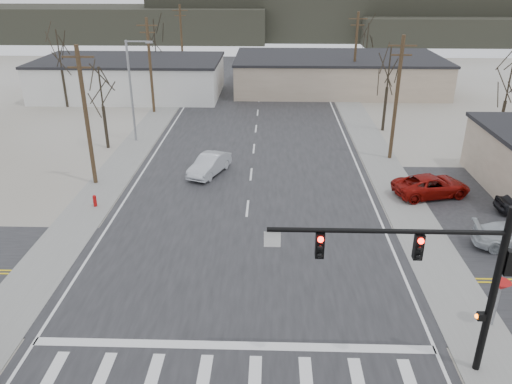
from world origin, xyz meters
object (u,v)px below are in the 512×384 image
fire_hydrant (95,201)px  car_parked_red (431,186)px  car_far_a (264,75)px  sedan_crossing (209,165)px  traffic_signal_mast (445,269)px  car_far_b (266,72)px

fire_hydrant → car_parked_red: size_ratio=0.16×
car_far_a → sedan_crossing: bearing=66.4°
traffic_signal_mast → car_far_a: traffic_signal_mast is taller
car_far_b → car_parked_red: size_ratio=0.80×
fire_hydrant → car_far_a: car_far_a is taller
fire_hydrant → sedan_crossing: sedan_crossing is taller
fire_hydrant → sedan_crossing: size_ratio=0.19×
traffic_signal_mast → car_far_a: bearing=97.7°
car_far_b → car_parked_red: (12.08, -41.02, -0.00)m
sedan_crossing → car_far_b: bearing=105.6°
car_parked_red → car_far_a: bearing=3.0°
traffic_signal_mast → car_far_b: (-7.23, 57.71, -3.89)m
car_far_b → car_parked_red: bearing=-75.8°
sedan_crossing → car_far_b: (3.87, 37.50, -0.03)m
car_far_b → car_far_a: bearing=-96.3°
traffic_signal_mast → car_far_b: bearing=97.1°
sedan_crossing → car_far_b: 37.70m
sedan_crossing → car_far_a: bearing=105.5°
sedan_crossing → car_far_a: 35.14m
car_far_a → car_far_b: size_ratio=1.34×
car_parked_red → traffic_signal_mast: bearing=149.1°
traffic_signal_mast → car_parked_red: bearing=73.8°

